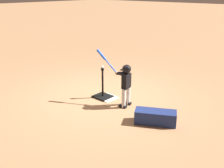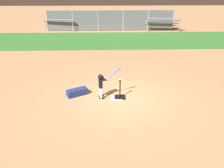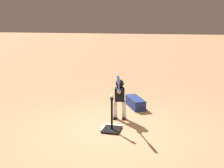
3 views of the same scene
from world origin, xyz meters
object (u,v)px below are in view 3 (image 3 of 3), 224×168
Objects in this scene: equipment_bag at (135,103)px; baseball at (112,96)px; batter_child at (120,94)px; batting_tee at (112,126)px.

baseball is at bearing -38.05° from equipment_bag.
baseball is at bearing -1.68° from batter_child.
baseball is 0.09× the size of equipment_bag.
batting_tee is at bearing -1.68° from batter_child.
baseball is (-0.00, 0.00, 0.70)m from batting_tee.
batter_child reaches higher than baseball.
baseball reaches higher than batting_tee.
batting_tee is 0.60× the size of batter_child.
batter_child is 17.34× the size of baseball.
batter_child is 1.17m from equipment_bag.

